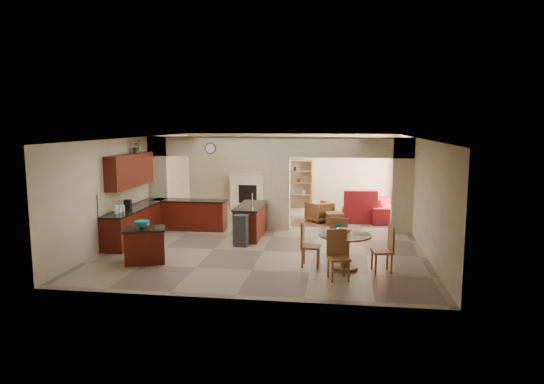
# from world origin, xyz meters

# --- Properties ---
(floor) EXTENTS (10.00, 10.00, 0.00)m
(floor) POSITION_xyz_m (0.00, 0.00, 0.00)
(floor) COLOR gray
(floor) RESTS_ON ground
(ceiling) EXTENTS (10.00, 10.00, 0.00)m
(ceiling) POSITION_xyz_m (0.00, 0.00, 2.80)
(ceiling) COLOR white
(ceiling) RESTS_ON wall_back
(wall_back) EXTENTS (8.00, 0.00, 8.00)m
(wall_back) POSITION_xyz_m (0.00, 5.00, 1.40)
(wall_back) COLOR beige
(wall_back) RESTS_ON floor
(wall_front) EXTENTS (8.00, 0.00, 8.00)m
(wall_front) POSITION_xyz_m (0.00, -5.00, 1.40)
(wall_front) COLOR beige
(wall_front) RESTS_ON floor
(wall_left) EXTENTS (0.00, 10.00, 10.00)m
(wall_left) POSITION_xyz_m (-4.00, 0.00, 1.40)
(wall_left) COLOR beige
(wall_left) RESTS_ON floor
(wall_right) EXTENTS (0.00, 10.00, 10.00)m
(wall_right) POSITION_xyz_m (4.00, 0.00, 1.40)
(wall_right) COLOR beige
(wall_right) RESTS_ON floor
(partition_left_pier) EXTENTS (0.60, 0.25, 2.80)m
(partition_left_pier) POSITION_xyz_m (-3.70, 1.00, 1.40)
(partition_left_pier) COLOR beige
(partition_left_pier) RESTS_ON floor
(partition_center_pier) EXTENTS (0.80, 0.25, 2.20)m
(partition_center_pier) POSITION_xyz_m (0.00, 1.00, 1.10)
(partition_center_pier) COLOR beige
(partition_center_pier) RESTS_ON floor
(partition_right_pier) EXTENTS (0.60, 0.25, 2.80)m
(partition_right_pier) POSITION_xyz_m (3.70, 1.00, 1.40)
(partition_right_pier) COLOR beige
(partition_right_pier) RESTS_ON floor
(partition_header) EXTENTS (8.00, 0.25, 0.60)m
(partition_header) POSITION_xyz_m (0.00, 1.00, 2.50)
(partition_header) COLOR beige
(partition_header) RESTS_ON partition_center_pier
(kitchen_counter) EXTENTS (2.52, 3.29, 1.48)m
(kitchen_counter) POSITION_xyz_m (-3.26, -0.25, 0.46)
(kitchen_counter) COLOR #3D1407
(kitchen_counter) RESTS_ON floor
(upper_cabinets) EXTENTS (0.35, 2.40, 0.90)m
(upper_cabinets) POSITION_xyz_m (-3.82, -0.80, 1.92)
(upper_cabinets) COLOR #3D1407
(upper_cabinets) RESTS_ON wall_left
(peninsula) EXTENTS (0.70, 1.85, 0.91)m
(peninsula) POSITION_xyz_m (-0.60, -0.11, 0.46)
(peninsula) COLOR #3D1407
(peninsula) RESTS_ON floor
(wall_clock) EXTENTS (0.34, 0.03, 0.34)m
(wall_clock) POSITION_xyz_m (-2.00, 0.85, 2.45)
(wall_clock) COLOR #4E361A
(wall_clock) RESTS_ON partition_header
(rug) EXTENTS (1.60, 1.30, 0.01)m
(rug) POSITION_xyz_m (1.20, 2.10, 0.01)
(rug) COLOR brown
(rug) RESTS_ON floor
(fireplace) EXTENTS (1.60, 0.35, 1.20)m
(fireplace) POSITION_xyz_m (-1.60, 4.83, 0.61)
(fireplace) COLOR beige
(fireplace) RESTS_ON floor
(shelving_unit) EXTENTS (1.00, 0.32, 1.80)m
(shelving_unit) POSITION_xyz_m (0.35, 4.82, 0.90)
(shelving_unit) COLOR #965633
(shelving_unit) RESTS_ON floor
(window_a) EXTENTS (0.02, 0.90, 1.90)m
(window_a) POSITION_xyz_m (3.97, 2.30, 1.20)
(window_a) COLOR white
(window_a) RESTS_ON wall_right
(window_b) EXTENTS (0.02, 0.90, 1.90)m
(window_b) POSITION_xyz_m (3.97, 4.00, 1.20)
(window_b) COLOR white
(window_b) RESTS_ON wall_right
(glazed_door) EXTENTS (0.02, 0.70, 2.10)m
(glazed_door) POSITION_xyz_m (3.97, 3.15, 1.05)
(glazed_door) COLOR white
(glazed_door) RESTS_ON wall_right
(drape_a_left) EXTENTS (0.10, 0.28, 2.30)m
(drape_a_left) POSITION_xyz_m (3.93, 1.70, 1.20)
(drape_a_left) COLOR #431A1B
(drape_a_left) RESTS_ON wall_right
(drape_a_right) EXTENTS (0.10, 0.28, 2.30)m
(drape_a_right) POSITION_xyz_m (3.93, 2.90, 1.20)
(drape_a_right) COLOR #431A1B
(drape_a_right) RESTS_ON wall_right
(drape_b_left) EXTENTS (0.10, 0.28, 2.30)m
(drape_b_left) POSITION_xyz_m (3.93, 3.40, 1.20)
(drape_b_left) COLOR #431A1B
(drape_b_left) RESTS_ON wall_right
(drape_b_right) EXTENTS (0.10, 0.28, 2.30)m
(drape_b_right) POSITION_xyz_m (3.93, 4.60, 1.20)
(drape_b_right) COLOR #431A1B
(drape_b_right) RESTS_ON wall_right
(ceiling_fan) EXTENTS (1.00, 1.00, 0.10)m
(ceiling_fan) POSITION_xyz_m (1.50, 3.00, 2.56)
(ceiling_fan) COLOR white
(ceiling_fan) RESTS_ON ceiling
(kitchen_island) EXTENTS (1.11, 0.95, 0.81)m
(kitchen_island) POSITION_xyz_m (-2.56, -2.97, 0.41)
(kitchen_island) COLOR #3D1407
(kitchen_island) RESTS_ON floor
(teal_bowl) EXTENTS (0.35, 0.35, 0.16)m
(teal_bowl) POSITION_xyz_m (-2.62, -2.94, 0.89)
(teal_bowl) COLOR #138289
(teal_bowl) RESTS_ON kitchen_island
(trash_can) EXTENTS (0.39, 0.34, 0.77)m
(trash_can) POSITION_xyz_m (-0.65, -1.18, 0.38)
(trash_can) COLOR #2C2C2E
(trash_can) RESTS_ON floor
(dining_table) EXTENTS (1.15, 1.15, 0.78)m
(dining_table) POSITION_xyz_m (2.02, -2.85, 0.52)
(dining_table) COLOR #965633
(dining_table) RESTS_ON floor
(fruit_bowl) EXTENTS (0.31, 0.31, 0.16)m
(fruit_bowl) POSITION_xyz_m (1.98, -2.88, 0.86)
(fruit_bowl) COLOR #69B927
(fruit_bowl) RESTS_ON dining_table
(sofa) EXTENTS (2.73, 1.31, 0.77)m
(sofa) POSITION_xyz_m (3.30, 3.20, 0.38)
(sofa) COLOR maroon
(sofa) RESTS_ON floor
(chaise) EXTENTS (1.15, 0.97, 0.43)m
(chaise) POSITION_xyz_m (2.56, 2.46, 0.21)
(chaise) COLOR maroon
(chaise) RESTS_ON floor
(armchair) EXTENTS (1.03, 1.03, 0.67)m
(armchair) POSITION_xyz_m (1.25, 2.27, 0.34)
(armchair) COLOR maroon
(armchair) RESTS_ON floor
(ottoman) EXTENTS (0.63, 0.63, 0.39)m
(ottoman) POSITION_xyz_m (1.74, 1.89, 0.20)
(ottoman) COLOR maroon
(ottoman) RESTS_ON floor
(plant) EXTENTS (0.37, 0.34, 0.36)m
(plant) POSITION_xyz_m (-3.82, -0.34, 2.55)
(plant) COLOR #1D4312
(plant) RESTS_ON upper_cabinets
(chair_north) EXTENTS (0.50, 0.50, 1.02)m
(chair_north) POSITION_xyz_m (1.91, -2.10, 0.55)
(chair_north) COLOR #965633
(chair_north) RESTS_ON floor
(chair_east) EXTENTS (0.49, 0.49, 1.02)m
(chair_east) POSITION_xyz_m (2.90, -2.93, 0.55)
(chair_east) COLOR #965633
(chair_east) RESTS_ON floor
(chair_south) EXTENTS (0.52, 0.52, 1.02)m
(chair_south) POSITION_xyz_m (1.87, -3.53, 0.55)
(chair_south) COLOR #965633
(chair_south) RESTS_ON floor
(chair_west) EXTENTS (0.44, 0.44, 1.02)m
(chair_west) POSITION_xyz_m (1.18, -2.74, 0.55)
(chair_west) COLOR #965633
(chair_west) RESTS_ON floor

